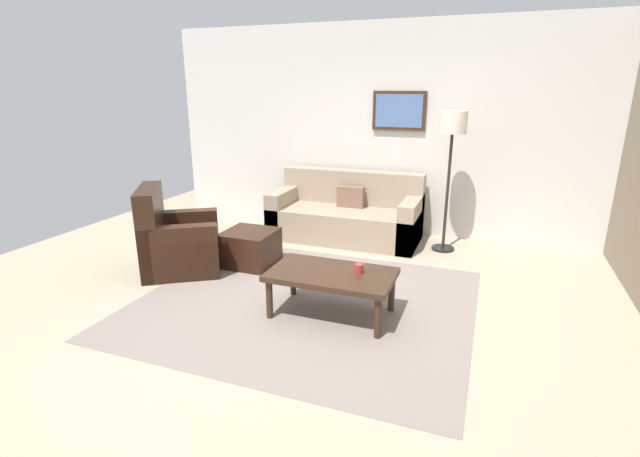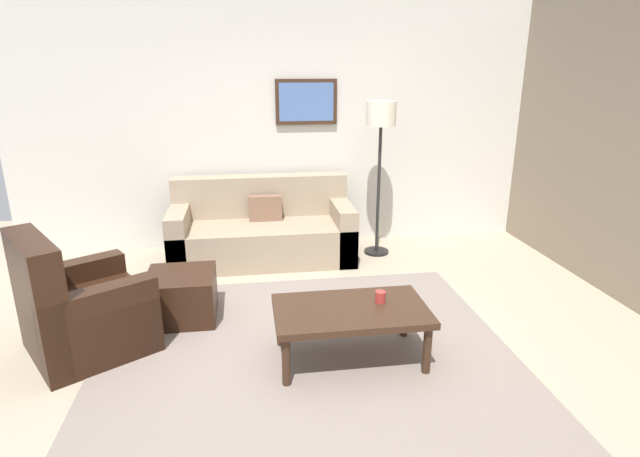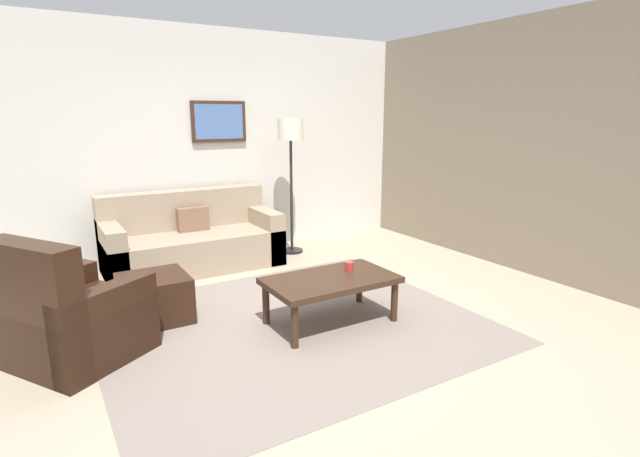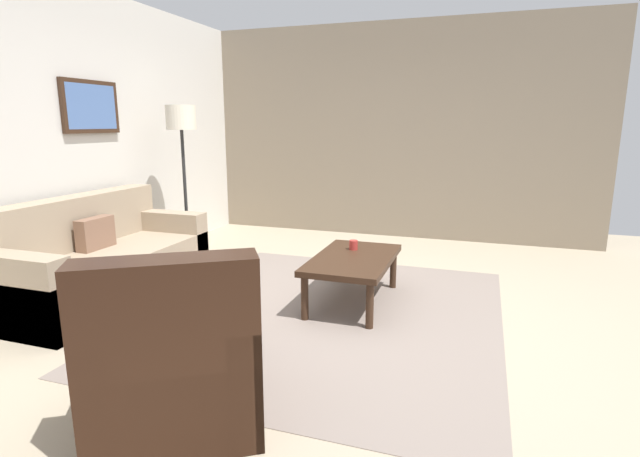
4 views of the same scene
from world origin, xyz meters
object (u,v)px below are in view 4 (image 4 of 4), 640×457
(cup, at_px, (353,245))
(framed_artwork, at_px, (91,107))
(armchair_leather, at_px, (175,371))
(couch_main, at_px, (96,263))
(coffee_table, at_px, (353,262))
(ottoman, at_px, (182,325))
(lamp_standing, at_px, (182,134))

(cup, distance_m, framed_artwork, 2.86)
(armchair_leather, relative_size, framed_artwork, 1.59)
(couch_main, height_order, framed_artwork, framed_artwork)
(coffee_table, relative_size, framed_artwork, 1.58)
(couch_main, relative_size, coffee_table, 1.79)
(armchair_leather, relative_size, coffee_table, 1.00)
(couch_main, relative_size, framed_artwork, 2.82)
(armchair_leather, bearing_deg, couch_main, 51.97)
(couch_main, distance_m, framed_artwork, 1.54)
(ottoman, relative_size, cup, 6.67)
(armchair_leather, height_order, coffee_table, armchair_leather)
(couch_main, xyz_separation_m, lamp_standing, (1.30, -0.09, 1.11))
(ottoman, xyz_separation_m, coffee_table, (1.29, -0.84, 0.16))
(coffee_table, xyz_separation_m, lamp_standing, (0.75, 2.14, 1.05))
(lamp_standing, height_order, framed_artwork, framed_artwork)
(armchair_leather, bearing_deg, framed_artwork, 48.44)
(armchair_leather, distance_m, cup, 2.24)
(armchair_leather, xyz_separation_m, lamp_standing, (2.74, 1.75, 1.10))
(lamp_standing, distance_m, framed_artwork, 0.93)
(coffee_table, height_order, cup, cup)
(ottoman, distance_m, cup, 1.72)
(couch_main, height_order, cup, couch_main)
(couch_main, xyz_separation_m, armchair_leather, (-1.43, -1.83, 0.01))
(framed_artwork, bearing_deg, ottoman, -125.68)
(coffee_table, relative_size, cup, 13.09)
(ottoman, xyz_separation_m, cup, (1.52, -0.78, 0.25))
(couch_main, height_order, coffee_table, couch_main)
(cup, bearing_deg, coffee_table, -165.42)
(ottoman, relative_size, framed_artwork, 0.80)
(ottoman, height_order, coffee_table, coffee_table)
(ottoman, height_order, cup, cup)
(cup, bearing_deg, lamp_standing, 75.93)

